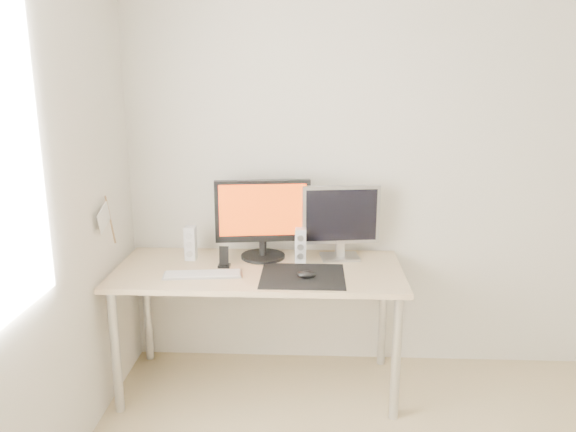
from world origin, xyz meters
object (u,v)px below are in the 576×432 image
object	(u,v)px
desk	(259,281)
speaker_right	(301,245)
keyboard	(203,274)
main_monitor	(263,216)
phone_dock	(224,261)
speaker_left	(191,243)
second_monitor	(341,219)
mouse	(306,275)

from	to	relation	value
desk	speaker_right	bearing A→B (deg)	28.65
keyboard	main_monitor	bearing A→B (deg)	46.32
desk	phone_dock	distance (m)	0.23
speaker_right	desk	bearing A→B (deg)	-151.35
speaker_left	speaker_right	distance (m)	0.64
second_monitor	keyboard	bearing A→B (deg)	-156.35
speaker_right	keyboard	distance (m)	0.59
keyboard	second_monitor	bearing A→B (deg)	23.65
main_monitor	speaker_right	size ratio (longest dim) A/B	2.79
mouse	speaker_left	distance (m)	0.74
mouse	speaker_left	world-z (taller)	speaker_left
speaker_left	speaker_right	world-z (taller)	same
speaker_left	phone_dock	world-z (taller)	speaker_left
mouse	keyboard	bearing A→B (deg)	178.40
mouse	speaker_left	bearing A→B (deg)	157.19
main_monitor	phone_dock	size ratio (longest dim) A/B	4.60
second_monitor	speaker_right	bearing A→B (deg)	-163.19
main_monitor	keyboard	distance (m)	0.50
mouse	desk	bearing A→B (deg)	151.05
mouse	speaker_left	size ratio (longest dim) A/B	0.52
speaker_left	phone_dock	bearing A→B (deg)	-30.17
mouse	speaker_right	size ratio (longest dim) A/B	0.52
mouse	second_monitor	size ratio (longest dim) A/B	0.23
mouse	keyboard	size ratio (longest dim) A/B	0.24
speaker_right	keyboard	xyz separation A→B (m)	(-0.52, -0.26, -0.09)
desk	speaker_right	distance (m)	0.32
desk	speaker_right	world-z (taller)	speaker_right
mouse	speaker_right	world-z (taller)	speaker_right
speaker_left	keyboard	size ratio (longest dim) A/B	0.46
speaker_right	phone_dock	xyz separation A→B (m)	(-0.43, -0.11, -0.06)
desk	main_monitor	distance (m)	0.38
mouse	desk	size ratio (longest dim) A/B	0.06
desk	keyboard	distance (m)	0.33
speaker_right	keyboard	bearing A→B (deg)	-153.53
main_monitor	phone_dock	world-z (taller)	main_monitor
desk	keyboard	world-z (taller)	keyboard
speaker_right	mouse	bearing A→B (deg)	-82.33
main_monitor	speaker_right	xyz separation A→B (m)	(0.22, -0.05, -0.16)
second_monitor	speaker_right	size ratio (longest dim) A/B	2.29
second_monitor	mouse	bearing A→B (deg)	-119.34
keyboard	phone_dock	world-z (taller)	phone_dock
mouse	main_monitor	world-z (taller)	main_monitor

